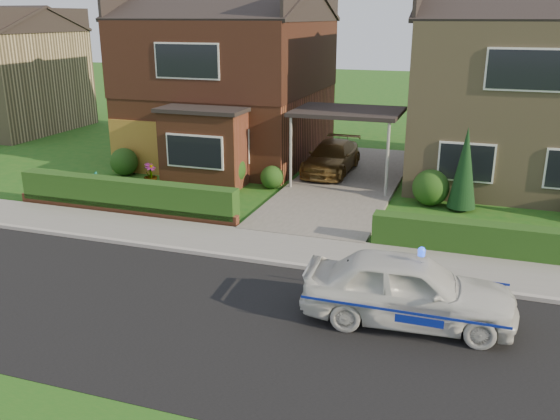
% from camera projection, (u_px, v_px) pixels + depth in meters
% --- Properties ---
extents(ground, '(120.00, 120.00, 0.00)m').
position_uv_depth(ground, '(226.00, 322.00, 12.12)').
color(ground, '#1A5316').
rests_on(ground, ground).
extents(road, '(60.00, 6.00, 0.02)m').
position_uv_depth(road, '(226.00, 322.00, 12.12)').
color(road, black).
rests_on(road, ground).
extents(kerb, '(60.00, 0.16, 0.12)m').
position_uv_depth(kerb, '(275.00, 263.00, 14.85)').
color(kerb, '#9E9993').
rests_on(kerb, ground).
extents(sidewalk, '(60.00, 2.00, 0.10)m').
position_uv_depth(sidewalk, '(288.00, 249.00, 15.79)').
color(sidewalk, slate).
rests_on(sidewalk, ground).
extents(driveway, '(3.80, 12.00, 0.12)m').
position_uv_depth(driveway, '(345.00, 183.00, 22.00)').
color(driveway, '#666059').
rests_on(driveway, ground).
extents(house_left, '(7.50, 9.53, 7.25)m').
position_uv_depth(house_left, '(231.00, 69.00, 25.21)').
color(house_left, brown).
rests_on(house_left, ground).
extents(house_right, '(7.50, 8.06, 7.25)m').
position_uv_depth(house_right, '(521.00, 81.00, 21.79)').
color(house_right, '#907D58').
rests_on(house_right, ground).
extents(carport_link, '(3.80, 3.00, 2.77)m').
position_uv_depth(carport_link, '(348.00, 113.00, 21.15)').
color(carport_link, black).
rests_on(carport_link, ground).
extents(garage_door, '(2.20, 0.10, 2.10)m').
position_uv_depth(garage_door, '(135.00, 147.00, 23.28)').
color(garage_door, brown).
rests_on(garage_door, ground).
extents(dwarf_wall, '(7.70, 0.25, 0.36)m').
position_uv_depth(dwarf_wall, '(125.00, 209.00, 18.61)').
color(dwarf_wall, brown).
rests_on(dwarf_wall, ground).
extents(hedge_left, '(7.50, 0.55, 0.90)m').
position_uv_depth(hedge_left, '(128.00, 213.00, 18.80)').
color(hedge_left, '#1A3C13').
rests_on(hedge_left, ground).
extents(hedge_right, '(7.50, 0.55, 0.80)m').
position_uv_depth(hedge_right, '(518.00, 260.00, 15.16)').
color(hedge_right, '#1A3C13').
rests_on(hedge_right, ground).
extents(shrub_left_far, '(1.08, 1.08, 1.08)m').
position_uv_depth(shrub_left_far, '(124.00, 162.00, 23.10)').
color(shrub_left_far, '#1A3C13').
rests_on(shrub_left_far, ground).
extents(shrub_left_mid, '(1.32, 1.32, 1.32)m').
position_uv_depth(shrub_left_mid, '(228.00, 169.00, 21.51)').
color(shrub_left_mid, '#1A3C13').
rests_on(shrub_left_mid, ground).
extents(shrub_left_near, '(0.84, 0.84, 0.84)m').
position_uv_depth(shrub_left_near, '(272.00, 177.00, 21.36)').
color(shrub_left_near, '#1A3C13').
rests_on(shrub_left_near, ground).
extents(shrub_right_near, '(1.20, 1.20, 1.20)m').
position_uv_depth(shrub_right_near, '(431.00, 188.00, 19.41)').
color(shrub_right_near, '#1A3C13').
rests_on(shrub_right_near, ground).
extents(conifer_a, '(0.90, 0.90, 2.60)m').
position_uv_depth(conifer_a, '(464.00, 171.00, 18.71)').
color(conifer_a, black).
rests_on(conifer_a, ground).
extents(neighbour_left, '(6.50, 7.00, 5.20)m').
position_uv_depth(neighbour_left, '(4.00, 82.00, 31.83)').
color(neighbour_left, '#907D58').
rests_on(neighbour_left, ground).
extents(police_car, '(3.91, 4.36, 1.61)m').
position_uv_depth(police_car, '(408.00, 289.00, 11.91)').
color(police_car, silver).
rests_on(police_car, ground).
extents(driveway_car, '(1.71, 4.07, 1.18)m').
position_uv_depth(driveway_car, '(332.00, 157.00, 23.12)').
color(driveway_car, brown).
rests_on(driveway_car, driveway).
extents(potted_plant_a, '(0.44, 0.36, 0.73)m').
position_uv_depth(potted_plant_a, '(96.00, 183.00, 20.88)').
color(potted_plant_a, gray).
rests_on(potted_plant_a, ground).
extents(potted_plant_b, '(0.48, 0.47, 0.68)m').
position_uv_depth(potted_plant_b, '(194.00, 204.00, 18.56)').
color(potted_plant_b, gray).
rests_on(potted_plant_b, ground).
extents(potted_plant_c, '(0.55, 0.55, 0.86)m').
position_uv_depth(potted_plant_c, '(150.00, 175.00, 21.57)').
color(potted_plant_c, gray).
rests_on(potted_plant_c, ground).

